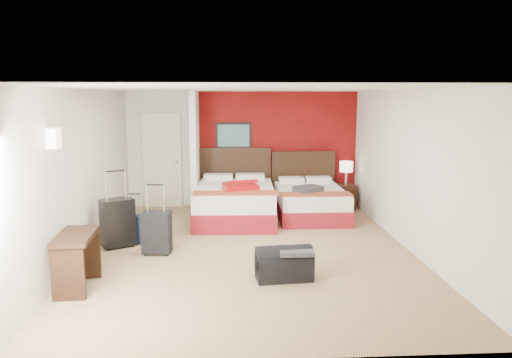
{
  "coord_description": "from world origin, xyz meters",
  "views": [
    {
      "loc": [
        -0.33,
        -7.35,
        2.38
      ],
      "look_at": [
        0.15,
        0.8,
        1.0
      ],
      "focal_mm": 34.11,
      "sensor_mm": 36.0,
      "label": 1
    }
  ],
  "objects": [
    {
      "name": "bed_left",
      "position": [
        -0.2,
        1.95,
        0.33
      ],
      "size": [
        1.59,
        2.22,
        0.65
      ],
      "primitive_type": "cube",
      "rotation": [
        0.0,
        0.0,
        -0.04
      ],
      "color": "white",
      "rests_on": "ground"
    },
    {
      "name": "partition_wall",
      "position": [
        -1.0,
        2.61,
        1.25
      ],
      "size": [
        0.12,
        1.2,
        2.5
      ],
      "primitive_type": "cube",
      "color": "silver",
      "rests_on": "ground"
    },
    {
      "name": "ground",
      "position": [
        0.0,
        0.0,
        0.0
      ],
      "size": [
        6.5,
        6.5,
        0.0
      ],
      "primitive_type": "plane",
      "color": "tan",
      "rests_on": "ground"
    },
    {
      "name": "bed_right",
      "position": [
        1.32,
        2.09,
        0.28
      ],
      "size": [
        1.34,
        1.9,
        0.57
      ],
      "primitive_type": "cube",
      "rotation": [
        0.0,
        0.0,
        -0.01
      ],
      "color": "white",
      "rests_on": "ground"
    },
    {
      "name": "jacket_bundle",
      "position": [
        1.22,
        1.79,
        0.62
      ],
      "size": [
        0.61,
        0.57,
        0.12
      ],
      "primitive_type": "cube",
      "rotation": [
        0.0,
        0.0,
        0.5
      ],
      "color": "#3B3B40",
      "rests_on": "bed_right"
    },
    {
      "name": "red_accent_panel",
      "position": [
        0.75,
        3.23,
        1.25
      ],
      "size": [
        3.5,
        0.04,
        2.5
      ],
      "primitive_type": "cube",
      "color": "maroon",
      "rests_on": "ground"
    },
    {
      "name": "table_lamp",
      "position": [
        2.19,
        2.76,
        0.78
      ],
      "size": [
        0.33,
        0.33,
        0.5
      ],
      "primitive_type": "cylinder",
      "rotation": [
        0.0,
        0.0,
        -0.22
      ],
      "color": "white",
      "rests_on": "nightstand"
    },
    {
      "name": "suitcase_charcoal",
      "position": [
        -1.43,
        -0.11,
        0.31
      ],
      "size": [
        0.45,
        0.31,
        0.63
      ],
      "primitive_type": "cube",
      "rotation": [
        0.0,
        0.0,
        -0.1
      ],
      "color": "black",
      "rests_on": "ground"
    },
    {
      "name": "nightstand",
      "position": [
        2.19,
        2.76,
        0.26
      ],
      "size": [
        0.42,
        0.42,
        0.53
      ],
      "primitive_type": "cube",
      "rotation": [
        0.0,
        0.0,
        0.11
      ],
      "color": "black",
      "rests_on": "ground"
    },
    {
      "name": "duffel_bag",
      "position": [
        0.4,
        -1.26,
        0.19
      ],
      "size": [
        0.77,
        0.46,
        0.37
      ],
      "primitive_type": "cube",
      "rotation": [
        0.0,
        0.0,
        0.09
      ],
      "color": "black",
      "rests_on": "ground"
    },
    {
      "name": "suitcase_black",
      "position": [
        -2.1,
        0.3,
        0.38
      ],
      "size": [
        0.59,
        0.51,
        0.75
      ],
      "primitive_type": "cube",
      "rotation": [
        0.0,
        0.0,
        0.49
      ],
      "color": "black",
      "rests_on": "ground"
    },
    {
      "name": "entry_door",
      "position": [
        -1.75,
        3.2,
        1.02
      ],
      "size": [
        0.82,
        0.06,
        2.05
      ],
      "primitive_type": "cube",
      "color": "silver",
      "rests_on": "ground"
    },
    {
      "name": "suitcase_navy",
      "position": [
        -1.85,
        0.47,
        0.22
      ],
      "size": [
        0.32,
        0.2,
        0.44
      ],
      "primitive_type": "cube",
      "rotation": [
        0.0,
        0.0,
        0.01
      ],
      "color": "black",
      "rests_on": "ground"
    },
    {
      "name": "jacket_draped",
      "position": [
        0.55,
        -1.31,
        0.4
      ],
      "size": [
        0.44,
        0.37,
        0.06
      ],
      "primitive_type": "cube",
      "rotation": [
        0.0,
        0.0,
        0.01
      ],
      "color": "#3A3A3F",
      "rests_on": "duffel_bag"
    },
    {
      "name": "room_walls",
      "position": [
        -1.4,
        1.42,
        1.26
      ],
      "size": [
        5.02,
        6.52,
        2.5
      ],
      "color": "silver",
      "rests_on": "ground"
    },
    {
      "name": "red_suitcase_open",
      "position": [
        -0.1,
        1.85,
        0.7
      ],
      "size": [
        0.82,
        0.99,
        0.11
      ],
      "primitive_type": "cube",
      "rotation": [
        0.0,
        0.0,
        0.26
      ],
      "color": "#A10E0D",
      "rests_on": "bed_left"
    },
    {
      "name": "desk",
      "position": [
        -2.22,
        -1.43,
        0.36
      ],
      "size": [
        0.47,
        0.88,
        0.71
      ],
      "primitive_type": "cube",
      "rotation": [
        0.0,
        0.0,
        0.06
      ],
      "color": "black",
      "rests_on": "ground"
    }
  ]
}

